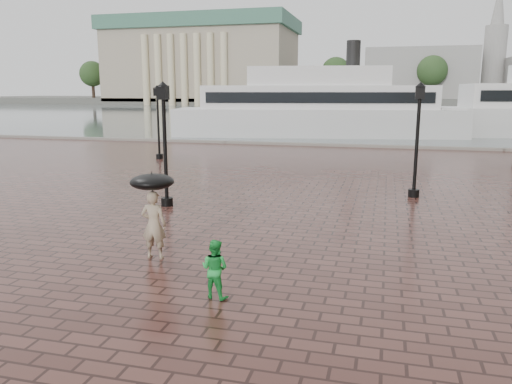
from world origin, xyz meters
TOP-DOWN VIEW (x-y plane):
  - ground at (0.00, 0.00)m, footprint 300.00×300.00m
  - harbour_water at (0.00, 92.00)m, footprint 240.00×240.00m
  - quay_edge at (0.00, 32.00)m, footprint 80.00×0.60m
  - far_shore at (0.00, 160.00)m, footprint 300.00×60.00m
  - museum at (-55.00, 144.61)m, footprint 57.00×32.50m
  - far_trees at (0.00, 138.00)m, footprint 188.00×8.00m
  - street_lamps at (-1.50, 17.50)m, footprint 21.44×14.44m
  - adult_pedestrian at (-3.78, 4.42)m, footprint 0.68×0.48m
  - child_pedestrian at (-1.47, 2.47)m, footprint 0.68×0.58m
  - ferry_near at (-4.62, 40.76)m, footprint 27.26×10.70m
  - umbrella at (-3.78, 4.42)m, footprint 1.10×1.10m

SIDE VIEW (x-z plane):
  - ground at x=0.00m, z-range 0.00..0.00m
  - harbour_water at x=0.00m, z-range 0.00..0.00m
  - quay_edge at x=0.00m, z-range -0.15..0.15m
  - child_pedestrian at x=-1.47m, z-range 0.00..1.24m
  - adult_pedestrian at x=-3.78m, z-range 0.00..1.76m
  - far_shore at x=0.00m, z-range 0.00..2.00m
  - umbrella at x=-3.78m, z-range 1.41..2.57m
  - street_lamps at x=-1.50m, z-range 0.13..4.53m
  - ferry_near at x=-4.62m, z-range -1.74..6.98m
  - far_trees at x=0.00m, z-range 2.67..16.17m
  - museum at x=-55.00m, z-range 0.91..26.91m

